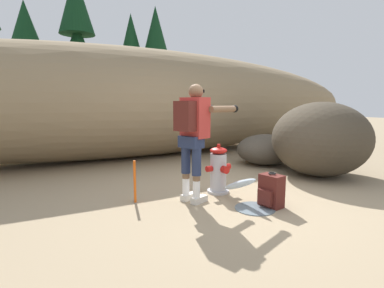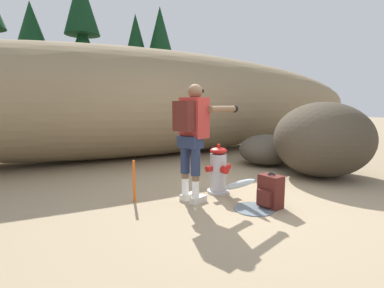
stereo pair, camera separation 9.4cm
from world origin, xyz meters
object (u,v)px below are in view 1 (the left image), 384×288
(utility_worker, at_px, (195,128))
(survey_stake, at_px, (135,182))
(boulder_large, at_px, (321,139))
(boulder_mid, at_px, (309,147))
(spare_backpack, at_px, (271,191))
(boulder_small, at_px, (265,149))
(fire_hydrant, at_px, (218,171))

(utility_worker, bearing_deg, survey_stake, 136.31)
(boulder_large, height_order, survey_stake, boulder_large)
(boulder_large, relative_size, survey_stake, 3.09)
(utility_worker, bearing_deg, boulder_large, -15.75)
(boulder_mid, bearing_deg, boulder_large, -133.09)
(boulder_large, xyz_separation_m, survey_stake, (-3.61, 0.26, -0.41))
(boulder_mid, bearing_deg, survey_stake, -170.89)
(spare_backpack, distance_m, boulder_small, 2.85)
(utility_worker, height_order, survey_stake, utility_worker)
(spare_backpack, bearing_deg, survey_stake, -43.25)
(fire_hydrant, height_order, boulder_large, boulder_large)
(spare_backpack, bearing_deg, utility_worker, -50.81)
(boulder_large, distance_m, boulder_small, 1.36)
(spare_backpack, height_order, boulder_mid, boulder_mid)
(fire_hydrant, height_order, utility_worker, utility_worker)
(boulder_small, bearing_deg, boulder_large, -82.48)
(spare_backpack, xyz_separation_m, survey_stake, (-1.52, 1.08, 0.08))
(boulder_large, relative_size, boulder_mid, 2.09)
(boulder_large, bearing_deg, fire_hydrant, 178.45)
(spare_backpack, relative_size, survey_stake, 0.78)
(fire_hydrant, bearing_deg, boulder_mid, 15.90)
(utility_worker, xyz_separation_m, spare_backpack, (0.77, -0.72, -0.82))
(fire_hydrant, distance_m, boulder_large, 2.35)
(fire_hydrant, relative_size, boulder_mid, 0.86)
(boulder_large, bearing_deg, spare_backpack, -158.53)
(boulder_mid, relative_size, survey_stake, 1.48)
(utility_worker, height_order, boulder_mid, utility_worker)
(utility_worker, bearing_deg, boulder_mid, -1.71)
(fire_hydrant, distance_m, boulder_small, 2.48)
(boulder_large, distance_m, survey_stake, 3.64)
(boulder_small, relative_size, survey_stake, 2.14)
(boulder_mid, relative_size, boulder_small, 0.69)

